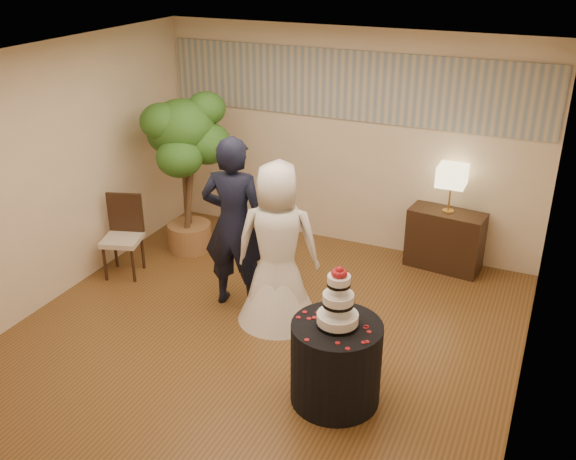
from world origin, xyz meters
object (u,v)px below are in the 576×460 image
at_px(groom, 234,224).
at_px(side_chair, 122,238).
at_px(bride, 278,244).
at_px(wedding_cake, 338,296).
at_px(ficus_tree, 185,174).
at_px(cake_table, 336,363).
at_px(table_lamp, 451,189).
at_px(console, 445,240).

xyz_separation_m(groom, side_chair, (-1.56, 0.03, -0.48)).
height_order(groom, side_chair, groom).
relative_size(bride, wedding_cake, 3.17).
xyz_separation_m(groom, ficus_tree, (-1.20, 0.94, 0.08)).
bearing_deg(side_chair, bride, -20.88).
xyz_separation_m(cake_table, side_chair, (-3.14, 1.14, 0.10)).
height_order(wedding_cake, side_chair, wedding_cake).
distance_m(bride, table_lamp, 2.36).
xyz_separation_m(cake_table, wedding_cake, (0.00, 0.00, 0.67)).
bearing_deg(cake_table, console, 82.96).
height_order(console, ficus_tree, ficus_tree).
bearing_deg(ficus_tree, groom, -38.15).
xyz_separation_m(console, side_chair, (-3.50, -1.76, 0.12)).
distance_m(bride, wedding_cake, 1.44).
bearing_deg(cake_table, side_chair, 160.02).
bearing_deg(groom, ficus_tree, -47.85).
relative_size(table_lamp, side_chair, 0.59).
xyz_separation_m(wedding_cake, ficus_tree, (-2.78, 2.05, -0.00)).
bearing_deg(console, table_lamp, 0.00).
height_order(groom, table_lamp, groom).
xyz_separation_m(ficus_tree, side_chair, (-0.36, -0.91, -0.56)).
bearing_deg(console, side_chair, -146.73).
relative_size(wedding_cake, ficus_tree, 0.27).
xyz_separation_m(bride, wedding_cake, (1.02, -1.00, 0.17)).
relative_size(groom, ficus_tree, 0.92).
height_order(cake_table, side_chair, side_chair).
height_order(cake_table, console, cake_table).
height_order(bride, table_lamp, bride).
bearing_deg(bride, ficus_tree, -48.55).
distance_m(cake_table, wedding_cake, 0.67).
distance_m(table_lamp, ficus_tree, 3.25).
xyz_separation_m(console, ficus_tree, (-3.14, -0.85, 0.68)).
relative_size(bride, console, 1.97).
relative_size(cake_table, side_chair, 0.80).
bearing_deg(console, ficus_tree, -158.32).
relative_size(table_lamp, ficus_tree, 0.28).
height_order(cake_table, table_lamp, table_lamp).
height_order(console, table_lamp, table_lamp).
height_order(bride, wedding_cake, bride).
height_order(wedding_cake, table_lamp, wedding_cake).
bearing_deg(bride, console, -143.53).
relative_size(console, table_lamp, 1.55).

